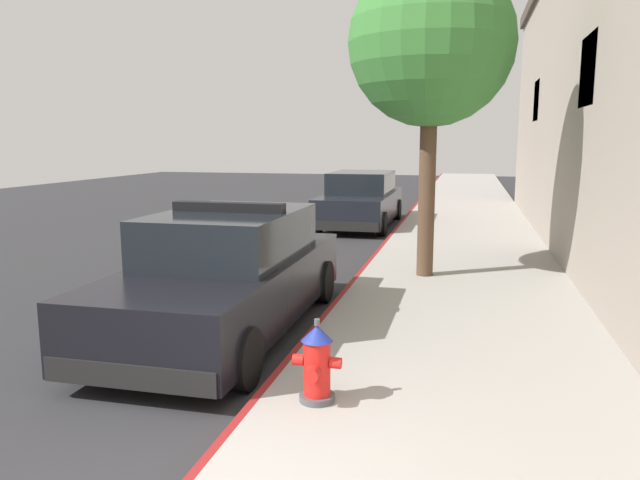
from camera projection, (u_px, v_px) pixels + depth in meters
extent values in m
cube|color=#2B2B2D|center=(208.00, 248.00, 14.51)|extent=(34.62, 60.00, 0.20)
cube|color=#9E9991|center=(465.00, 252.00, 13.07)|extent=(3.49, 60.00, 0.16)
cube|color=maroon|center=(383.00, 248.00, 13.49)|extent=(0.08, 60.00, 0.16)
cube|color=black|center=(589.00, 70.00, 9.36)|extent=(0.06, 1.30, 1.10)
cube|color=black|center=(537.00, 101.00, 16.55)|extent=(0.06, 1.30, 1.10)
cube|color=black|center=(228.00, 288.00, 7.81)|extent=(1.84, 4.80, 0.76)
cube|color=black|center=(231.00, 234.00, 7.84)|extent=(1.64, 2.50, 0.60)
cube|color=black|center=(132.00, 374.00, 5.61)|extent=(1.76, 0.16, 0.24)
cube|color=black|center=(282.00, 270.00, 10.09)|extent=(1.76, 0.16, 0.24)
cylinder|color=black|center=(219.00, 276.00, 9.68)|extent=(0.22, 0.64, 0.64)
cylinder|color=black|center=(323.00, 282.00, 9.28)|extent=(0.22, 0.64, 0.64)
cylinder|color=black|center=(91.00, 345.00, 6.42)|extent=(0.22, 0.64, 0.64)
cylinder|color=black|center=(243.00, 358.00, 6.02)|extent=(0.22, 0.64, 0.64)
cube|color=black|center=(229.00, 207.00, 7.73)|extent=(1.48, 0.20, 0.12)
cube|color=red|center=(203.00, 206.00, 7.81)|extent=(0.44, 0.18, 0.11)
cube|color=#1E33E0|center=(254.00, 208.00, 7.65)|extent=(0.44, 0.18, 0.11)
cube|color=black|center=(361.00, 206.00, 17.44)|extent=(1.84, 4.80, 0.76)
cube|color=black|center=(362.00, 182.00, 17.48)|extent=(1.64, 2.50, 0.60)
cube|color=black|center=(344.00, 226.00, 15.24)|extent=(1.76, 0.16, 0.24)
cube|color=black|center=(373.00, 206.00, 19.73)|extent=(1.76, 0.16, 0.24)
cylinder|color=black|center=(343.00, 208.00, 19.32)|extent=(0.22, 0.64, 0.64)
cylinder|color=black|center=(397.00, 209.00, 18.91)|extent=(0.22, 0.64, 0.64)
cylinder|color=black|center=(318.00, 222.00, 16.06)|extent=(0.22, 0.64, 0.64)
cylinder|color=black|center=(382.00, 224.00, 15.65)|extent=(0.22, 0.64, 0.64)
cylinder|color=#4C4C51|center=(317.00, 397.00, 5.42)|extent=(0.32, 0.32, 0.06)
cylinder|color=red|center=(317.00, 368.00, 5.37)|extent=(0.24, 0.24, 0.50)
cone|color=navy|center=(317.00, 333.00, 5.32)|extent=(0.28, 0.28, 0.14)
cylinder|color=#4C4C51|center=(317.00, 322.00, 5.30)|extent=(0.05, 0.05, 0.06)
cylinder|color=red|center=(299.00, 360.00, 5.40)|extent=(0.10, 0.10, 0.10)
cylinder|color=red|center=(336.00, 363.00, 5.32)|extent=(0.10, 0.10, 0.10)
cylinder|color=red|center=(312.00, 374.00, 5.20)|extent=(0.13, 0.12, 0.13)
cylinder|color=brown|center=(427.00, 191.00, 10.23)|extent=(0.28, 0.28, 2.92)
sphere|color=#387A33|center=(431.00, 43.00, 9.83)|extent=(2.72, 2.72, 2.72)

